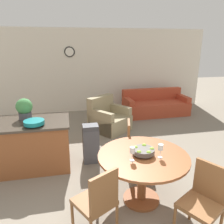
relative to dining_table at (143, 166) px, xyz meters
name	(u,v)px	position (x,y,z in m)	size (l,w,h in m)	color
wall_back	(90,71)	(-0.21, 4.74, 0.77)	(8.00, 0.09, 2.70)	silver
dining_table	(143,166)	(0.00, 0.00, 0.00)	(1.27, 1.27, 0.75)	brown
dining_chair_near_left	(98,200)	(-0.71, -0.50, -0.07)	(0.57, 0.57, 0.92)	brown
dining_chair_near_right	(204,198)	(0.50, -0.71, -0.07)	(0.57, 0.57, 0.92)	brown
dining_chair_far_side	(135,143)	(0.15, 0.86, -0.07)	(0.51, 0.51, 0.92)	brown
fruit_bowl	(144,151)	(0.00, 0.00, 0.23)	(0.31, 0.31, 0.12)	#4C4742
wine_glass_left	(132,151)	(-0.20, -0.12, 0.31)	(0.07, 0.07, 0.20)	silver
wine_glass_right	(161,148)	(0.20, -0.11, 0.31)	(0.07, 0.07, 0.20)	silver
kitchen_island	(30,145)	(-1.71, 1.29, -0.13)	(1.45, 0.84, 0.90)	brown
teal_bowl	(34,122)	(-1.56, 1.08, 0.38)	(0.34, 0.34, 0.09)	#147A7F
potted_plant	(24,108)	(-1.77, 1.47, 0.52)	(0.29, 0.29, 0.38)	#4C4C51
trash_bin	(91,144)	(-0.60, 1.27, -0.20)	(0.31, 0.25, 0.76)	#47474C
couch	(155,106)	(1.81, 3.89, -0.30)	(2.06, 0.97, 0.79)	#B24228
armchair	(109,119)	(0.05, 2.83, -0.28)	(1.20, 1.21, 0.88)	#998966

